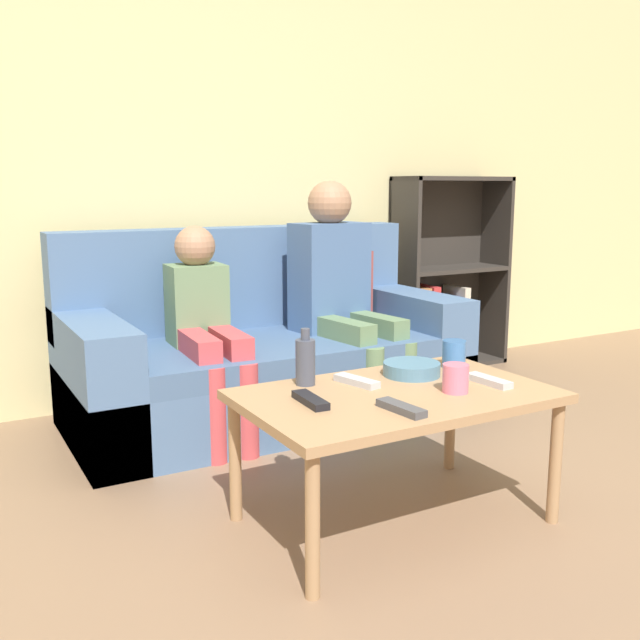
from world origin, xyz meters
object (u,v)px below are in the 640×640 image
couch (265,356)px  tv_remote_1 (357,381)px  tv_remote_2 (401,408)px  bookshelf (439,294)px  cup_near (454,354)px  tv_remote_3 (310,400)px  snack_bowl (412,369)px  coffee_table (396,405)px  tv_remote_0 (489,381)px  person_child (205,320)px  bottle (305,361)px  person_adult (339,282)px  cup_far (456,378)px

couch → tv_remote_1: (-0.17, -1.07, 0.16)m
tv_remote_1 → tv_remote_2: same height
bookshelf → cup_near: bearing=-127.1°
tv_remote_3 → snack_bowl: snack_bowl is taller
coffee_table → tv_remote_2: 0.21m
tv_remote_0 → bookshelf: bearing=52.6°
person_child → tv_remote_0: person_child is taller
bottle → couch: bearing=72.4°
person_adult → tv_remote_0: size_ratio=6.38×
coffee_table → cup_near: (0.36, 0.15, 0.09)m
couch → tv_remote_1: 1.09m
bookshelf → coffee_table: bearing=-132.4°
person_adult → snack_bowl: person_adult is taller
bookshelf → person_child: bookshelf is taller
couch → snack_bowl: couch is taller
couch → cup_near: size_ratio=18.32×
snack_bowl → person_child: bearing=112.8°
cup_far → snack_bowl: cup_far is taller
couch → tv_remote_2: size_ratio=10.31×
coffee_table → tv_remote_3: bearing=175.7°
tv_remote_0 → tv_remote_1: bearing=148.0°
bookshelf → coffee_table: (-1.43, -1.57, -0.04)m
person_child → tv_remote_0: 1.28m
coffee_table → tv_remote_2: (-0.11, -0.17, 0.05)m
coffee_table → cup_near: size_ratio=9.87×
couch → tv_remote_2: bearing=-98.6°
cup_far → person_child: bearing=108.6°
cup_far → couch: bearing=92.5°
tv_remote_3 → coffee_table: bearing=-1.1°
tv_remote_0 → snack_bowl: (-0.16, 0.21, 0.01)m
cup_near → couch: bearing=103.7°
tv_remote_2 → snack_bowl: (0.27, 0.31, 0.01)m
person_adult → coffee_table: bearing=-119.5°
tv_remote_1 → cup_far: bearing=-59.3°
tv_remote_0 → person_adult: bearing=80.1°
cup_far → tv_remote_2: cup_far is taller
coffee_table → tv_remote_0: size_ratio=5.61×
bookshelf → tv_remote_1: size_ratio=6.40×
person_adult → bottle: 1.12m
bookshelf → person_child: size_ratio=1.25×
bookshelf → person_adult: (-0.98, -0.46, 0.19)m
coffee_table → bottle: (-0.21, 0.21, 0.12)m
cup_near → person_adult: bearing=84.4°
snack_bowl → couch: bearing=93.2°
bookshelf → cup_far: bookshelf is taller
cup_far → coffee_table: bearing=149.5°
coffee_table → bottle: bearing=134.5°
cup_near → tv_remote_3: 0.67m
bottle → tv_remote_0: bearing=-28.7°
coffee_table → cup_far: (0.16, -0.09, 0.09)m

